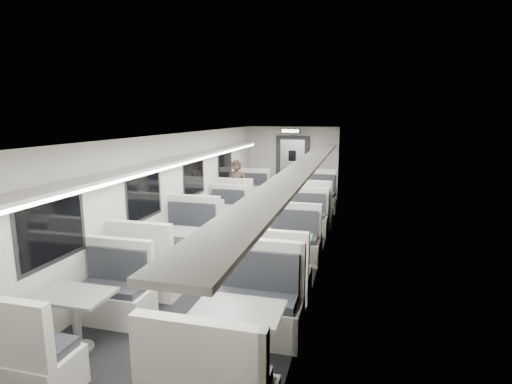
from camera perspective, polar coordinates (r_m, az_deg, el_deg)
The scene contains 19 objects.
room at distance 7.65m, azimuth -2.06°, elevation -0.88°, with size 3.24×12.24×2.64m.
booth_left_a at distance 11.43m, azimuth -1.76°, elevation -1.10°, with size 1.07×2.17×1.16m.
booth_left_b at distance 9.37m, azimuth -5.60°, elevation -4.06°, with size 0.97×1.96×1.05m.
booth_left_c at distance 7.28m, azimuth -12.08°, elevation -8.25°, with size 1.11×2.26×1.21m.
booth_left_d at distance 5.39m, azimuth -24.24°, elevation -16.47°, with size 1.01×2.05×1.10m.
booth_right_a at distance 10.91m, azimuth 8.17°, elevation -1.68°, with size 1.12×2.28×1.22m.
booth_right_b at distance 8.85m, azimuth 6.58°, elevation -4.94°, with size 0.98×1.99×1.07m.
booth_right_c at distance 6.97m, azimuth 4.26°, elevation -9.16°, with size 1.03×2.08×1.11m.
booth_right_d at distance 4.50m, azimuth -2.57°, elevation -20.65°, with size 1.12×2.27×1.21m.
passenger at distance 10.56m, azimuth -2.81°, elevation 0.27°, with size 0.60×0.39×1.63m, color black.
window_a at distance 11.27m, azimuth -4.39°, elevation 3.67°, with size 0.02×1.18×0.84m, color black.
window_b at distance 9.24m, azimuth -8.81°, elevation 1.98°, with size 0.02×1.18×0.84m, color black.
window_c at distance 7.30m, azimuth -15.62°, elevation -0.64°, with size 0.02×1.18×0.84m, color black.
window_d at distance 5.57m, azimuth -27.00°, elevation -4.98°, with size 0.02×1.18×0.84m, color black.
luggage_rack_left at distance 7.71m, azimuth -11.66°, elevation 4.39°, with size 0.46×10.40×0.09m.
luggage_rack_right at distance 6.99m, azimuth 7.04°, elevation 3.88°, with size 0.46×10.40×0.09m.
vestibule_door at distance 13.39m, azimuth 5.21°, elevation 3.46°, with size 1.10×0.13×2.10m.
exit_sign at distance 12.81m, azimuth 4.94°, elevation 8.69°, with size 0.62×0.12×0.16m.
wall_notice at distance 13.23m, azimuth 8.45°, elevation 5.30°, with size 0.32×0.02×0.40m, color white.
Camera 1 is at (2.14, -7.18, 2.76)m, focal length 28.00 mm.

